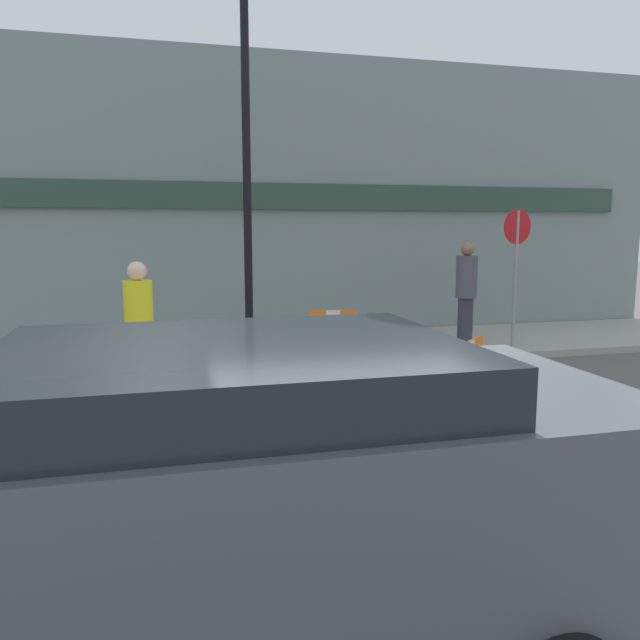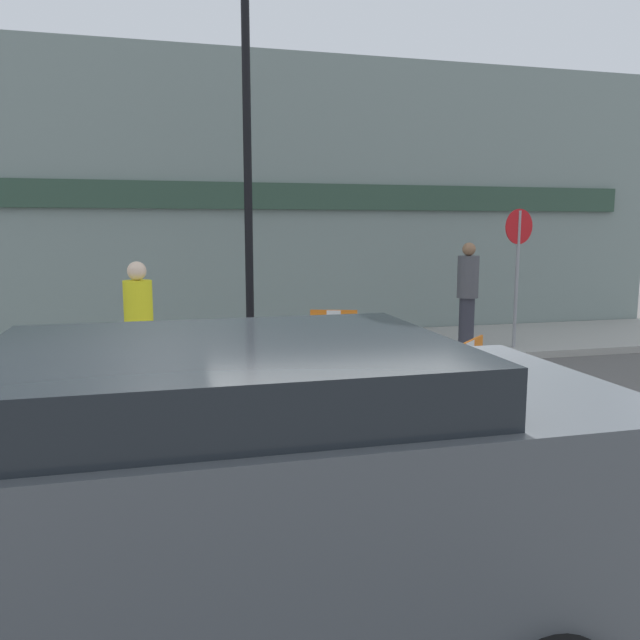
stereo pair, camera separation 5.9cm
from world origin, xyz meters
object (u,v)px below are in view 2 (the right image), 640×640
at_px(person_worker, 139,332).
at_px(parked_car_1, 228,493).
at_px(stop_sign, 518,256).
at_px(person_pedestrian, 468,291).
at_px(streetlamp_post, 247,109).

xyz_separation_m(person_worker, parked_car_1, (0.56, -4.68, -0.04)).
xyz_separation_m(stop_sign, parked_car_1, (-5.67, -6.77, -0.78)).
xyz_separation_m(stop_sign, person_pedestrian, (-0.81, 0.21, -0.62)).
relative_size(person_worker, person_pedestrian, 0.99).
distance_m(person_pedestrian, parked_car_1, 8.51).
distance_m(person_worker, person_pedestrian, 5.89).
relative_size(stop_sign, person_pedestrian, 1.31).
bearing_deg(stop_sign, person_worker, 6.20).
xyz_separation_m(person_pedestrian, parked_car_1, (-4.86, -6.99, -0.16)).
distance_m(streetlamp_post, stop_sign, 5.14).
relative_size(streetlamp_post, stop_sign, 2.57).
height_order(person_pedestrian, parked_car_1, person_pedestrian).
xyz_separation_m(streetlamp_post, person_worker, (-1.64, -2.46, -3.03)).
distance_m(stop_sign, person_worker, 6.62).
bearing_deg(person_pedestrian, stop_sign, 131.19).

